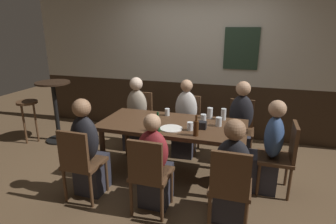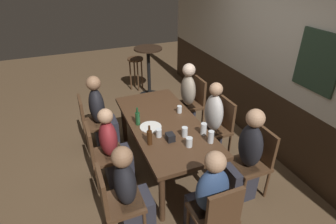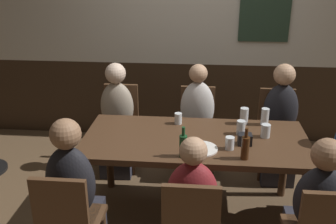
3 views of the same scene
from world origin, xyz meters
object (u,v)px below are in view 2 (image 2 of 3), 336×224
at_px(chair_mid_near, 101,153).
at_px(chair_head_east, 217,214).
at_px(chair_right_near, 115,200).
at_px(tumbler_short, 185,132).
at_px(plate_white_large, 151,127).
at_px(pint_glass_pale, 211,138).
at_px(bar_stool, 136,65).
at_px(condiment_caddy, 170,137).
at_px(chair_right_far, 255,159).
at_px(person_mid_far, 210,127).
at_px(highball_clear, 179,110).
at_px(side_bar_table, 149,69).
at_px(pint_glass_amber, 189,142).
at_px(beer_bottle_brown, 150,137).
at_px(chair_mid_far, 219,125).
at_px(chair_left_near, 91,121).
at_px(tumbler_water, 159,133).
at_px(person_right_near, 131,197).
at_px(person_head_east, 208,203).
at_px(person_mid_near, 114,152).
at_px(person_right_far, 245,161).
at_px(person_left_far, 185,102).
at_px(chair_left_far, 194,101).
at_px(beer_bottle_green, 138,118).
at_px(dining_table, 164,127).
at_px(person_left_near, 102,118).
at_px(beer_glass_half, 204,129).

height_order(chair_mid_near, chair_head_east, same).
bearing_deg(chair_right_near, tumbler_short, 114.65).
bearing_deg(plate_white_large, pint_glass_pale, 43.68).
bearing_deg(bar_stool, condiment_caddy, -8.57).
height_order(chair_right_far, person_mid_far, person_mid_far).
bearing_deg(highball_clear, side_bar_table, 173.24).
relative_size(pint_glass_amber, condiment_caddy, 1.03).
height_order(chair_head_east, beer_bottle_brown, beer_bottle_brown).
height_order(chair_right_near, highball_clear, chair_right_near).
xyz_separation_m(chair_mid_far, chair_left_near, (-0.82, -1.71, 0.00)).
bearing_deg(tumbler_water, person_right_near, -42.95).
bearing_deg(plate_white_large, person_head_east, 10.08).
xyz_separation_m(chair_head_east, person_head_east, (-0.16, 0.00, -0.01)).
relative_size(person_mid_near, person_mid_far, 0.93).
xyz_separation_m(person_mid_far, bar_stool, (-2.69, -0.31, 0.07)).
relative_size(person_right_far, person_mid_far, 1.02).
bearing_deg(chair_mid_near, pint_glass_amber, 58.02).
height_order(condiment_caddy, side_bar_table, side_bar_table).
bearing_deg(person_right_near, person_right_far, 90.00).
height_order(person_right_far, pint_glass_pale, person_right_far).
distance_m(highball_clear, pint_glass_amber, 0.77).
distance_m(person_left_far, person_head_east, 2.12).
height_order(chair_right_far, chair_head_east, same).
xyz_separation_m(pint_glass_amber, side_bar_table, (-2.82, 0.46, -0.18)).
height_order(person_head_east, condiment_caddy, person_head_east).
xyz_separation_m(chair_left_far, beer_bottle_green, (0.74, -1.19, 0.34)).
relative_size(dining_table, beer_bottle_green, 7.74).
relative_size(person_left_near, condiment_caddy, 10.77).
bearing_deg(person_right_far, person_head_east, -62.23).
bearing_deg(beer_glass_half, bar_stool, 179.21).
xyz_separation_m(pint_glass_amber, tumbler_water, (-0.31, -0.25, -0.01)).
bearing_deg(chair_head_east, chair_right_far, 121.71).
bearing_deg(chair_head_east, chair_mid_near, -147.66).
bearing_deg(pint_glass_pale, tumbler_water, -123.30).
xyz_separation_m(dining_table, bar_stool, (-2.69, 0.38, -0.10)).
xyz_separation_m(chair_left_far, chair_head_east, (2.17, -0.85, 0.00)).
height_order(person_left_far, person_mid_near, person_left_far).
height_order(dining_table, chair_right_near, chair_right_near).
height_order(beer_glass_half, plate_white_large, beer_glass_half).
bearing_deg(person_left_far, chair_head_east, -17.70).
distance_m(chair_mid_near, highball_clear, 1.19).
bearing_deg(beer_bottle_green, person_head_east, 14.62).
distance_m(chair_right_near, tumbler_short, 1.10).
relative_size(chair_right_near, chair_left_near, 1.00).
bearing_deg(bar_stool, chair_left_near, -33.47).
xyz_separation_m(beer_glass_half, pint_glass_pale, (0.18, -0.00, -0.00)).
xyz_separation_m(chair_right_far, chair_right_near, (0.00, -1.71, 0.00)).
relative_size(person_mid_near, condiment_caddy, 9.91).
bearing_deg(tumbler_short, person_mid_near, -115.31).
bearing_deg(chair_head_east, person_left_near, -162.28).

